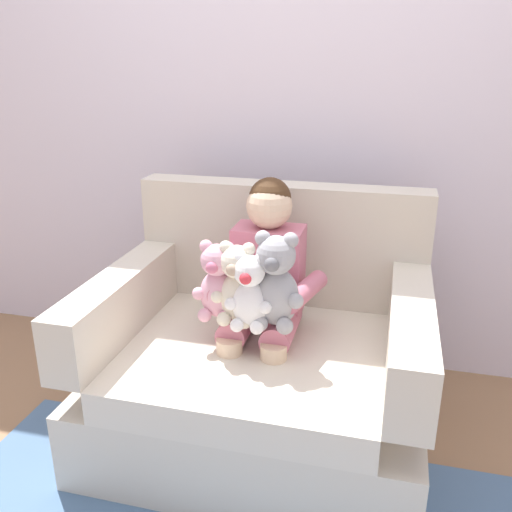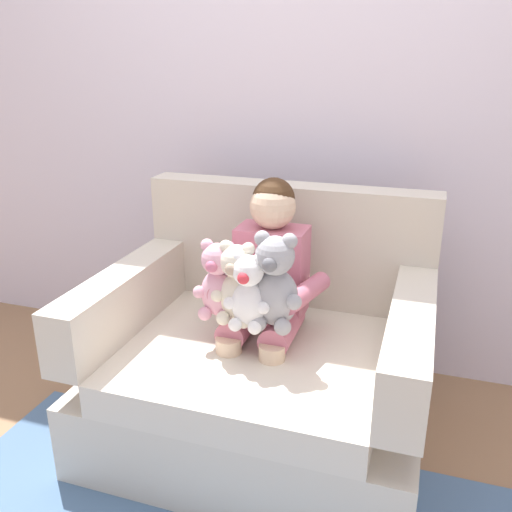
# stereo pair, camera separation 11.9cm
# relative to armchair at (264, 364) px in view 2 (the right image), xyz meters

# --- Properties ---
(ground_plane) EXTENTS (8.00, 8.00, 0.00)m
(ground_plane) POSITION_rel_armchair_xyz_m (0.00, -0.04, -0.30)
(ground_plane) COLOR #936D4C
(back_wall) EXTENTS (6.00, 0.10, 2.60)m
(back_wall) POSITION_rel_armchair_xyz_m (0.00, 0.70, 1.00)
(back_wall) COLOR silver
(back_wall) RESTS_ON ground
(armchair) EXTENTS (1.20, 0.94, 0.93)m
(armchair) POSITION_rel_armchair_xyz_m (0.00, 0.00, 0.00)
(armchair) COLOR beige
(armchair) RESTS_ON ground
(seated_child) EXTENTS (0.45, 0.39, 0.82)m
(seated_child) POSITION_rel_armchair_xyz_m (-0.00, 0.04, 0.34)
(seated_child) COLOR #C66B7F
(seated_child) RESTS_ON armchair
(plush_cream) EXTENTS (0.18, 0.14, 0.30)m
(plush_cream) POSITION_rel_armchair_xyz_m (-0.06, -0.12, 0.37)
(plush_cream) COLOR silver
(plush_cream) RESTS_ON armchair
(plush_grey) EXTENTS (0.20, 0.17, 0.34)m
(plush_grey) POSITION_rel_armchair_xyz_m (0.08, -0.12, 0.39)
(plush_grey) COLOR #9E9EA3
(plush_grey) RESTS_ON armchair
(plush_pink) EXTENTS (0.17, 0.14, 0.29)m
(plush_pink) POSITION_rel_armchair_xyz_m (-0.14, -0.11, 0.37)
(plush_pink) COLOR #EAA8BC
(plush_pink) RESTS_ON armchair
(plush_white) EXTENTS (0.16, 0.13, 0.28)m
(plush_white) POSITION_rel_armchair_xyz_m (-0.01, -0.15, 0.36)
(plush_white) COLOR white
(plush_white) RESTS_ON armchair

